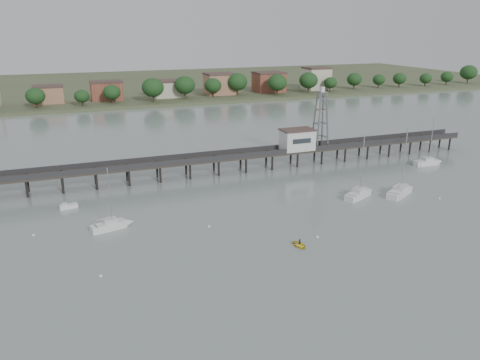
{
  "coord_description": "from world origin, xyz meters",
  "views": [
    {
      "loc": [
        -29.09,
        -42.64,
        33.79
      ],
      "look_at": [
        2.79,
        42.0,
        4.0
      ],
      "focal_mm": 35.0,
      "sensor_mm": 36.0,
      "label": 1
    }
  ],
  "objects_px": {
    "sailboat_b": "(116,224)",
    "sailboat_c": "(362,193)",
    "pier": "(202,160)",
    "sailboat_e": "(431,162)",
    "lattice_tower": "(321,120)",
    "yellow_dinghy": "(299,246)",
    "sailboat_d": "(403,190)",
    "white_tender": "(68,206)"
  },
  "relations": [
    {
      "from": "yellow_dinghy",
      "to": "sailboat_d",
      "type": "bearing_deg",
      "value": 15.56
    },
    {
      "from": "sailboat_d",
      "to": "sailboat_b",
      "type": "bearing_deg",
      "value": 147.62
    },
    {
      "from": "sailboat_b",
      "to": "sailboat_c",
      "type": "bearing_deg",
      "value": -16.43
    },
    {
      "from": "sailboat_e",
      "to": "lattice_tower",
      "type": "bearing_deg",
      "value": 155.89
    },
    {
      "from": "sailboat_b",
      "to": "lattice_tower",
      "type": "bearing_deg",
      "value": 9.07
    },
    {
      "from": "sailboat_d",
      "to": "sailboat_c",
      "type": "xyz_separation_m",
      "value": [
        -9.18,
        1.58,
        0.01
      ]
    },
    {
      "from": "sailboat_e",
      "to": "sailboat_d",
      "type": "xyz_separation_m",
      "value": [
        -21.13,
        -15.16,
        -0.01
      ]
    },
    {
      "from": "sailboat_e",
      "to": "pier",
      "type": "bearing_deg",
      "value": 168.79
    },
    {
      "from": "sailboat_e",
      "to": "sailboat_c",
      "type": "xyz_separation_m",
      "value": [
        -30.3,
        -13.58,
        -0.01
      ]
    },
    {
      "from": "sailboat_c",
      "to": "white_tender",
      "type": "xyz_separation_m",
      "value": [
        -57.83,
        14.2,
        -0.23
      ]
    },
    {
      "from": "sailboat_d",
      "to": "sailboat_c",
      "type": "relative_size",
      "value": 1.09
    },
    {
      "from": "sailboat_b",
      "to": "yellow_dinghy",
      "type": "xyz_separation_m",
      "value": [
        26.87,
        -17.88,
        -0.65
      ]
    },
    {
      "from": "sailboat_d",
      "to": "sailboat_c",
      "type": "height_order",
      "value": "sailboat_d"
    },
    {
      "from": "white_tender",
      "to": "sailboat_d",
      "type": "bearing_deg",
      "value": -21.62
    },
    {
      "from": "pier",
      "to": "lattice_tower",
      "type": "height_order",
      "value": "lattice_tower"
    },
    {
      "from": "sailboat_e",
      "to": "white_tender",
      "type": "relative_size",
      "value": 3.62
    },
    {
      "from": "pier",
      "to": "sailboat_d",
      "type": "relative_size",
      "value": 9.9
    },
    {
      "from": "lattice_tower",
      "to": "sailboat_e",
      "type": "bearing_deg",
      "value": -24.63
    },
    {
      "from": "pier",
      "to": "sailboat_e",
      "type": "xyz_separation_m",
      "value": [
        57.55,
        -11.94,
        -3.15
      ]
    },
    {
      "from": "sailboat_d",
      "to": "sailboat_b",
      "type": "distance_m",
      "value": 59.38
    },
    {
      "from": "sailboat_d",
      "to": "white_tender",
      "type": "xyz_separation_m",
      "value": [
        -67.0,
        15.78,
        -0.23
      ]
    },
    {
      "from": "lattice_tower",
      "to": "sailboat_b",
      "type": "distance_m",
      "value": 60.44
    },
    {
      "from": "pier",
      "to": "sailboat_b",
      "type": "relative_size",
      "value": 12.78
    },
    {
      "from": "sailboat_e",
      "to": "sailboat_c",
      "type": "bearing_deg",
      "value": -155.34
    },
    {
      "from": "sailboat_e",
      "to": "sailboat_b",
      "type": "height_order",
      "value": "sailboat_e"
    },
    {
      "from": "sailboat_e",
      "to": "yellow_dinghy",
      "type": "distance_m",
      "value": 61.47
    },
    {
      "from": "sailboat_b",
      "to": "pier",
      "type": "bearing_deg",
      "value": 31.68
    },
    {
      "from": "pier",
      "to": "sailboat_e",
      "type": "relative_size",
      "value": 11.68
    },
    {
      "from": "pier",
      "to": "sailboat_c",
      "type": "relative_size",
      "value": 10.83
    },
    {
      "from": "sailboat_b",
      "to": "sailboat_c",
      "type": "xyz_separation_m",
      "value": [
        50.14,
        -1.31,
        -0.01
      ]
    },
    {
      "from": "sailboat_d",
      "to": "yellow_dinghy",
      "type": "xyz_separation_m",
      "value": [
        -32.44,
        -14.98,
        -0.63
      ]
    },
    {
      "from": "pier",
      "to": "white_tender",
      "type": "height_order",
      "value": "pier"
    },
    {
      "from": "sailboat_e",
      "to": "sailboat_c",
      "type": "relative_size",
      "value": 0.93
    },
    {
      "from": "lattice_tower",
      "to": "sailboat_e",
      "type": "height_order",
      "value": "lattice_tower"
    },
    {
      "from": "lattice_tower",
      "to": "yellow_dinghy",
      "type": "bearing_deg",
      "value": -123.17
    },
    {
      "from": "lattice_tower",
      "to": "sailboat_d",
      "type": "relative_size",
      "value": 1.02
    },
    {
      "from": "sailboat_e",
      "to": "yellow_dinghy",
      "type": "height_order",
      "value": "sailboat_e"
    },
    {
      "from": "sailboat_e",
      "to": "sailboat_b",
      "type": "distance_m",
      "value": 81.37
    },
    {
      "from": "yellow_dinghy",
      "to": "sailboat_c",
      "type": "bearing_deg",
      "value": 26.22
    },
    {
      "from": "white_tender",
      "to": "yellow_dinghy",
      "type": "relative_size",
      "value": 1.18
    },
    {
      "from": "yellow_dinghy",
      "to": "sailboat_e",
      "type": "bearing_deg",
      "value": 20.13
    },
    {
      "from": "sailboat_c",
      "to": "pier",
      "type": "bearing_deg",
      "value": 110.46
    }
  ]
}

